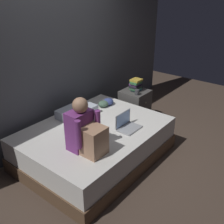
% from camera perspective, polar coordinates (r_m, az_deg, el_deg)
% --- Properties ---
extents(ground_plane, '(8.00, 8.00, 0.00)m').
position_cam_1_polar(ground_plane, '(3.90, 1.79, -9.93)').
color(ground_plane, '#47382D').
extents(wall_back, '(5.60, 0.10, 2.70)m').
position_cam_1_polar(wall_back, '(4.10, -11.76, 12.22)').
color(wall_back, '#4C4F54').
rests_on(wall_back, ground_plane).
extents(bed, '(2.00, 1.50, 0.49)m').
position_cam_1_polar(bed, '(3.80, -3.64, -6.66)').
color(bed, brown).
rests_on(bed, ground_plane).
extents(nightstand, '(0.44, 0.46, 0.59)m').
position_cam_1_polar(nightstand, '(4.79, 4.89, 1.27)').
color(nightstand, '#474442').
rests_on(nightstand, ground_plane).
extents(person_sitting, '(0.39, 0.44, 0.66)m').
position_cam_1_polar(person_sitting, '(3.09, -5.75, -4.15)').
color(person_sitting, '#75337A').
rests_on(person_sitting, bed).
extents(laptop, '(0.32, 0.23, 0.22)m').
position_cam_1_polar(laptop, '(3.63, 3.19, -2.70)').
color(laptop, '#9EA0A5').
rests_on(laptop, bed).
extents(pillow, '(0.56, 0.36, 0.13)m').
position_cam_1_polar(pillow, '(3.99, -7.51, 0.05)').
color(pillow, silver).
rests_on(pillow, bed).
extents(book_stack, '(0.22, 0.17, 0.21)m').
position_cam_1_polar(book_stack, '(4.65, 5.13, 5.80)').
color(book_stack, teal).
rests_on(book_stack, nightstand).
extents(mug, '(0.08, 0.08, 0.09)m').
position_cam_1_polar(mug, '(4.50, 5.38, 4.25)').
color(mug, '#3D3D42').
rests_on(mug, nightstand).
extents(clothes_pile, '(0.29, 0.17, 0.11)m').
position_cam_1_polar(clothes_pile, '(4.31, -1.23, 2.06)').
color(clothes_pile, '#8E3D47').
rests_on(clothes_pile, bed).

